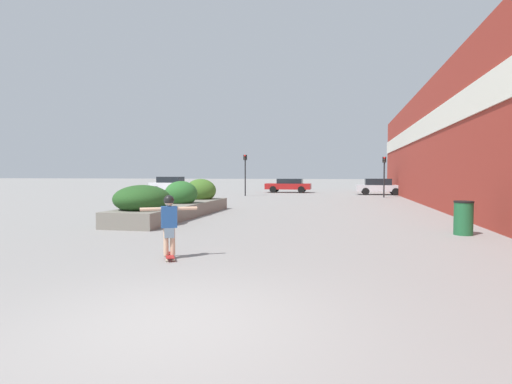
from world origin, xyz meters
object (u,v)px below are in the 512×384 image
(car_rightmost, at_px, (490,186))
(traffic_light_right, at_px, (384,170))
(skateboarder, at_px, (169,219))
(car_center_right, at_px, (289,185))
(trash_bin, at_px, (463,218))
(car_center_left, at_px, (379,186))
(skateboard, at_px, (169,256))
(car_leftmost, at_px, (172,185))
(traffic_light_left, at_px, (245,168))

(car_rightmost, bearing_deg, traffic_light_right, -61.86)
(skateboarder, bearing_deg, car_center_right, 64.40)
(trash_bin, bearing_deg, car_center_left, 90.87)
(skateboard, xyz_separation_m, car_center_left, (7.01, 29.61, 0.70))
(car_center_right, bearing_deg, traffic_light_right, -128.91)
(car_center_left, relative_size, car_rightmost, 1.06)
(skateboard, xyz_separation_m, traffic_light_right, (7.01, 25.28, 2.17))
(car_leftmost, relative_size, traffic_light_left, 1.18)
(car_center_right, relative_size, traffic_light_right, 1.40)
(trash_bin, height_order, car_leftmost, car_leftmost)
(car_center_right, distance_m, traffic_light_right, 11.16)
(car_center_left, bearing_deg, traffic_light_left, -68.89)
(trash_bin, bearing_deg, traffic_light_right, 91.08)
(trash_bin, height_order, car_rightmost, car_rightmost)
(car_leftmost, relative_size, car_rightmost, 1.07)
(car_center_left, relative_size, traffic_light_left, 1.17)
(traffic_light_right, bearing_deg, car_rightmost, 28.14)
(traffic_light_left, xyz_separation_m, traffic_light_right, (11.45, 0.09, -0.17))
(car_rightmost, bearing_deg, skateboarder, -28.46)
(car_rightmost, height_order, traffic_light_left, traffic_light_left)
(trash_bin, xyz_separation_m, car_center_right, (-8.99, 27.05, 0.23))
(skateboard, relative_size, car_center_right, 0.17)
(car_leftmost, relative_size, traffic_light_right, 1.28)
(car_center_right, bearing_deg, car_center_left, -106.89)
(skateboard, distance_m, trash_bin, 9.03)
(skateboarder, distance_m, car_center_right, 32.27)
(skateboard, height_order, car_rightmost, car_rightmost)
(trash_bin, distance_m, car_center_right, 28.50)
(trash_bin, xyz_separation_m, car_rightmost, (9.05, 25.14, 0.35))
(car_leftmost, height_order, traffic_light_right, traffic_light_right)
(car_center_left, distance_m, traffic_light_right, 4.57)
(skateboarder, distance_m, traffic_light_right, 26.27)
(skateboarder, relative_size, car_rightmost, 0.34)
(trash_bin, height_order, traffic_light_left, traffic_light_left)
(skateboard, xyz_separation_m, traffic_light_left, (-4.44, 25.19, 2.33))
(car_rightmost, bearing_deg, car_center_right, -96.03)
(skateboard, relative_size, trash_bin, 0.72)
(trash_bin, height_order, traffic_light_right, traffic_light_right)
(trash_bin, distance_m, car_center_left, 24.44)
(trash_bin, bearing_deg, skateboard, -144.98)
(skateboarder, relative_size, car_leftmost, 0.32)
(car_leftmost, relative_size, car_center_left, 1.01)
(trash_bin, bearing_deg, car_center_right, 108.38)
(skateboard, relative_size, traffic_light_left, 0.21)
(car_center_left, xyz_separation_m, car_center_right, (-8.61, 2.62, -0.01))
(skateboard, distance_m, car_rightmost, 34.50)
(car_center_left, distance_m, car_center_right, 9.00)
(car_rightmost, distance_m, traffic_light_right, 10.78)
(skateboard, relative_size, skateboarder, 0.57)
(car_center_right, distance_m, traffic_light_left, 7.76)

